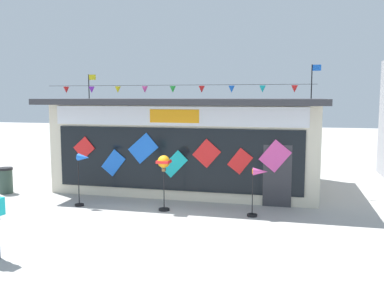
% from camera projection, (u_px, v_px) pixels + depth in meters
% --- Properties ---
extents(ground_plane, '(80.00, 80.00, 0.00)m').
position_uv_depth(ground_plane, '(141.00, 228.00, 11.18)').
color(ground_plane, '#ADAAA5').
extents(kite_shop_building, '(9.87, 6.10, 4.70)m').
position_uv_depth(kite_shop_building, '(193.00, 142.00, 16.48)').
color(kite_shop_building, beige).
rests_on(kite_shop_building, ground_plane).
extents(wind_spinner_far_left, '(0.57, 0.29, 1.71)m').
position_uv_depth(wind_spinner_far_left, '(82.00, 167.00, 13.28)').
color(wind_spinner_far_left, black).
rests_on(wind_spinner_far_left, ground_plane).
extents(wind_spinner_left, '(0.39, 0.39, 1.73)m').
position_uv_depth(wind_spinner_left, '(164.00, 166.00, 12.76)').
color(wind_spinner_left, black).
rests_on(wind_spinner_left, ground_plane).
extents(wind_spinner_center_left, '(0.60, 0.31, 1.46)m').
position_uv_depth(wind_spinner_center_left, '(258.00, 181.00, 12.13)').
color(wind_spinner_center_left, black).
rests_on(wind_spinner_center_left, ground_plane).
extents(trash_bin, '(0.52, 0.52, 0.95)m').
position_uv_depth(trash_bin, '(6.00, 180.00, 15.19)').
color(trash_bin, '#2D4238').
rests_on(trash_bin, ground_plane).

